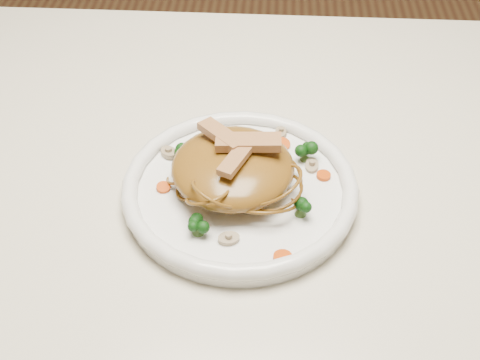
{
  "coord_description": "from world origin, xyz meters",
  "views": [
    {
      "loc": [
        0.03,
        -0.62,
        1.31
      ],
      "look_at": [
        -0.01,
        -0.06,
        0.78
      ],
      "focal_mm": 48.04,
      "sensor_mm": 36.0,
      "label": 1
    }
  ],
  "objects": [
    {
      "name": "table",
      "position": [
        0.0,
        0.0,
        0.65
      ],
      "size": [
        1.2,
        0.8,
        0.75
      ],
      "color": "beige",
      "rests_on": "ground"
    },
    {
      "name": "plate",
      "position": [
        -0.01,
        -0.06,
        0.76
      ],
      "size": [
        0.32,
        0.32,
        0.02
      ],
      "primitive_type": "cylinder",
      "rotation": [
        0.0,
        0.0,
        -0.12
      ],
      "color": "white",
      "rests_on": "table"
    },
    {
      "name": "noodle_mound",
      "position": [
        -0.02,
        -0.05,
        0.79
      ],
      "size": [
        0.19,
        0.19,
        0.05
      ],
      "primitive_type": "ellipsoid",
      "rotation": [
        0.0,
        0.0,
        0.37
      ],
      "color": "brown",
      "rests_on": "plate"
    },
    {
      "name": "chicken_a",
      "position": [
        0.0,
        -0.04,
        0.83
      ],
      "size": [
        0.08,
        0.03,
        0.01
      ],
      "primitive_type": "cube",
      "rotation": [
        0.0,
        0.0,
        0.02
      ],
      "color": "tan",
      "rests_on": "noodle_mound"
    },
    {
      "name": "chicken_b",
      "position": [
        -0.03,
        -0.03,
        0.83
      ],
      "size": [
        0.06,
        0.06,
        0.01
      ],
      "primitive_type": "cube",
      "rotation": [
        0.0,
        0.0,
        2.36
      ],
      "color": "tan",
      "rests_on": "noodle_mound"
    },
    {
      "name": "chicken_c",
      "position": [
        -0.01,
        -0.07,
        0.83
      ],
      "size": [
        0.04,
        0.06,
        0.01
      ],
      "primitive_type": "cube",
      "rotation": [
        0.0,
        0.0,
        4.28
      ],
      "color": "tan",
      "rests_on": "noodle_mound"
    },
    {
      "name": "broccoli_0",
      "position": [
        0.07,
        -0.0,
        0.78
      ],
      "size": [
        0.03,
        0.03,
        0.03
      ],
      "primitive_type": null,
      "rotation": [
        0.0,
        0.0,
        0.21
      ],
      "color": "#0C350B",
      "rests_on": "plate"
    },
    {
      "name": "broccoli_1",
      "position": [
        -0.08,
        -0.01,
        0.78
      ],
      "size": [
        0.03,
        0.03,
        0.03
      ],
      "primitive_type": null,
      "rotation": [
        0.0,
        0.0,
        0.02
      ],
      "color": "#0C350B",
      "rests_on": "plate"
    },
    {
      "name": "broccoli_2",
      "position": [
        -0.05,
        -0.13,
        0.78
      ],
      "size": [
        0.03,
        0.03,
        0.03
      ],
      "primitive_type": null,
      "rotation": [
        0.0,
        0.0,
        -0.28
      ],
      "color": "#0C350B",
      "rests_on": "plate"
    },
    {
      "name": "broccoli_3",
      "position": [
        0.07,
        -0.1,
        0.78
      ],
      "size": [
        0.03,
        0.03,
        0.03
      ],
      "primitive_type": null,
      "rotation": [
        0.0,
        0.0,
        0.3
      ],
      "color": "#0C350B",
      "rests_on": "plate"
    },
    {
      "name": "carrot_0",
      "position": [
        0.04,
        0.02,
        0.77
      ],
      "size": [
        0.03,
        0.03,
        0.0
      ],
      "primitive_type": "cylinder",
      "rotation": [
        0.0,
        0.0,
        -0.43
      ],
      "color": "#B84106",
      "rests_on": "plate"
    },
    {
      "name": "carrot_1",
      "position": [
        -0.1,
        -0.07,
        0.77
      ],
      "size": [
        0.02,
        0.02,
        0.0
      ],
      "primitive_type": "cylinder",
      "rotation": [
        0.0,
        0.0,
        0.07
      ],
      "color": "#B84106",
      "rests_on": "plate"
    },
    {
      "name": "carrot_2",
      "position": [
        0.1,
        -0.03,
        0.77
      ],
      "size": [
        0.02,
        0.02,
        0.0
      ],
      "primitive_type": "cylinder",
      "rotation": [
        0.0,
        0.0,
        -0.36
      ],
      "color": "#B84106",
      "rests_on": "plate"
    },
    {
      "name": "carrot_3",
      "position": [
        -0.05,
        0.04,
        0.77
      ],
      "size": [
        0.03,
        0.03,
        0.0
      ],
      "primitive_type": "cylinder",
      "rotation": [
        0.0,
        0.0,
        0.42
      ],
      "color": "#B84106",
      "rests_on": "plate"
    },
    {
      "name": "carrot_4",
      "position": [
        0.05,
        -0.17,
        0.77
      ],
      "size": [
        0.02,
        0.02,
        0.0
      ],
      "primitive_type": "cylinder",
      "rotation": [
        0.0,
        0.0,
        0.1
      ],
      "color": "#B84106",
      "rests_on": "plate"
    },
    {
      "name": "mushroom_0",
      "position": [
        -0.01,
        -0.14,
        0.77
      ],
      "size": [
        0.03,
        0.03,
        0.01
      ],
      "primitive_type": "cylinder",
      "rotation": [
        0.0,
        0.0,
        0.3
      ],
      "color": "tan",
      "rests_on": "plate"
    },
    {
      "name": "mushroom_1",
      "position": [
        0.08,
        -0.02,
        0.77
      ],
      "size": [
        0.03,
        0.03,
        0.01
      ],
      "primitive_type": "cylinder",
      "rotation": [
        0.0,
        0.0,
        1.47
      ],
      "color": "tan",
      "rests_on": "plate"
    },
    {
      "name": "mushroom_2",
      "position": [
        -0.1,
        -0.0,
        0.77
      ],
      "size": [
        0.04,
        0.04,
        0.01
      ],
      "primitive_type": "cylinder",
      "rotation": [
        0.0,
        0.0,
        -0.98
      ],
      "color": "tan",
      "rests_on": "plate"
    },
    {
      "name": "mushroom_3",
      "position": [
        0.04,
        0.05,
        0.77
      ],
      "size": [
        0.02,
        0.02,
        0.01
      ],
      "primitive_type": "cylinder",
      "rotation": [
        0.0,
        0.0,
        1.73
      ],
      "color": "tan",
      "rests_on": "plate"
    }
  ]
}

